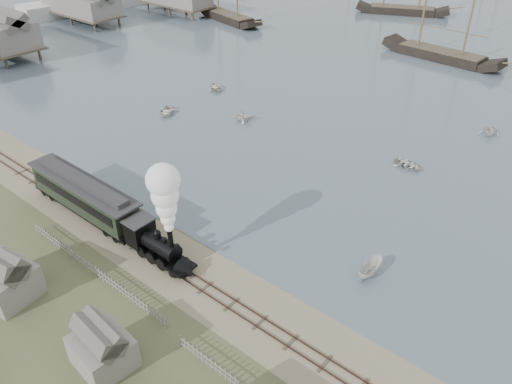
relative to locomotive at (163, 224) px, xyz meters
The scene contains 16 objects.
ground 5.59m from the locomotive, 37.15° to the left, with size 600.00×600.00×0.00m, color gray.
rail_track 5.18m from the locomotive, ahead, with size 120.00×1.80×0.16m.
picket_fence_west 7.76m from the locomotive, 127.67° to the right, with size 19.00×0.10×1.20m, color gray, non-canonical shape.
shed_left 13.98m from the locomotive, 123.79° to the right, with size 5.00×4.00×4.10m, color gray, non-canonical shape.
shed_mid 11.91m from the locomotive, 65.11° to the right, with size 4.00×3.50×3.60m, color gray, non-canonical shape.
western_wharf 84.53m from the locomotive, 150.21° to the left, with size 36.00×56.00×8.00m, color gray, non-canonical shape.
locomotive is the anchor object (origin of this frame).
passenger_coach 12.39m from the locomotive, behind, with size 15.33×2.96×3.72m.
beached_dinghy 9.73m from the locomotive, 163.51° to the left, with size 3.35×2.40×0.69m, color silver.
rowboat_0 33.20m from the locomotive, 138.60° to the left, with size 3.81×2.72×0.79m, color silver.
rowboat_1 31.04m from the locomotive, 118.62° to the left, with size 2.94×2.54×1.55m, color silver.
rowboat_2 18.16m from the locomotive, 35.50° to the left, with size 3.26×1.22×1.26m, color silver.
rowboat_3 31.29m from the locomotive, 73.61° to the left, with size 3.52×2.51×0.73m, color silver.
rowboat_6 42.50m from the locomotive, 127.98° to the left, with size 3.62×2.58×0.75m, color silver.
rowboat_7 46.73m from the locomotive, 73.60° to the left, with size 3.10×2.67×1.63m, color silver.
schooner_2 71.24m from the locomotive, 93.63° to the left, with size 22.64×5.22×20.00m, color black, non-canonical shape.
Camera 1 is at (25.12, -22.91, 29.62)m, focal length 35.00 mm.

